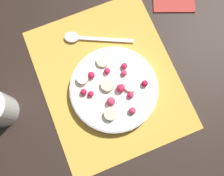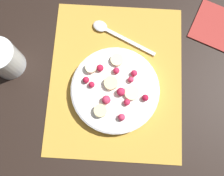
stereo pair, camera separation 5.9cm
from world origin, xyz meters
name	(u,v)px [view 1 (the left image)]	position (x,y,z in m)	size (l,w,h in m)	color
ground_plane	(109,79)	(0.00, 0.00, 0.00)	(3.00, 3.00, 0.00)	black
placemat	(109,79)	(0.00, 0.00, 0.00)	(0.41, 0.33, 0.01)	gold
fruit_bowl	(112,89)	(-0.03, 0.01, 0.02)	(0.22, 0.22, 0.04)	white
spoon	(84,38)	(0.13, 0.02, 0.01)	(0.10, 0.17, 0.01)	silver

